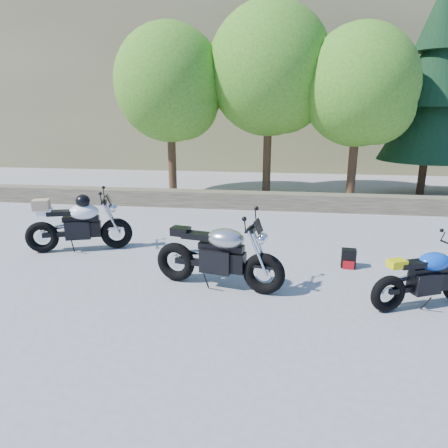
{
  "coord_description": "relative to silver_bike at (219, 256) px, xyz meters",
  "views": [
    {
      "loc": [
        1.24,
        -6.49,
        2.9
      ],
      "look_at": [
        0.2,
        1.0,
        0.75
      ],
      "focal_mm": 32.0,
      "sensor_mm": 36.0,
      "label": 1
    }
  ],
  "objects": [
    {
      "name": "ground",
      "position": [
        -0.3,
        0.29,
        -0.56
      ],
      "size": [
        90.0,
        90.0,
        0.0
      ],
      "primitive_type": "plane",
      "color": "gray",
      "rests_on": "ground"
    },
    {
      "name": "stone_wall",
      "position": [
        -0.3,
        5.79,
        -0.31
      ],
      "size": [
        22.0,
        0.55,
        0.5
      ],
      "primitive_type": "cube",
      "color": "#473C2F",
      "rests_on": "ground"
    },
    {
      "name": "hillside",
      "position": [
        2.7,
        28.29,
        6.94
      ],
      "size": [
        80.0,
        30.0,
        15.0
      ],
      "primitive_type": "cube",
      "color": "brown",
      "rests_on": "ground"
    },
    {
      "name": "tree_decid_left",
      "position": [
        -2.69,
        7.43,
        3.07
      ],
      "size": [
        3.67,
        3.67,
        5.62
      ],
      "color": "#382314",
      "rests_on": "ground"
    },
    {
      "name": "tree_decid_mid",
      "position": [
        0.61,
        7.83,
        3.48
      ],
      "size": [
        4.08,
        4.08,
        6.24
      ],
      "color": "#382314",
      "rests_on": "ground"
    },
    {
      "name": "tree_decid_right",
      "position": [
        3.41,
        7.23,
        2.94
      ],
      "size": [
        3.54,
        3.54,
        5.41
      ],
      "color": "#382314",
      "rests_on": "ground"
    },
    {
      "name": "conifer_near",
      "position": [
        5.9,
        8.49,
        3.12
      ],
      "size": [
        3.17,
        3.17,
        7.06
      ],
      "color": "#382314",
      "rests_on": "ground"
    },
    {
      "name": "silver_bike",
      "position": [
        0.0,
        0.0,
        0.0
      ],
      "size": [
        2.28,
        0.79,
        1.15
      ],
      "rotation": [
        0.0,
        0.0,
        -0.2
      ],
      "color": "black",
      "rests_on": "ground"
    },
    {
      "name": "white_bike",
      "position": [
        -3.24,
        1.44,
        0.04
      ],
      "size": [
        2.14,
        0.95,
        1.22
      ],
      "rotation": [
        0.0,
        0.0,
        0.33
      ],
      "color": "black",
      "rests_on": "ground"
    },
    {
      "name": "blue_bike",
      "position": [
        3.22,
        -0.25,
        -0.1
      ],
      "size": [
        1.77,
        0.9,
        0.94
      ],
      "rotation": [
        0.0,
        0.0,
        0.41
      ],
      "color": "black",
      "rests_on": "ground"
    },
    {
      "name": "backpack",
      "position": [
        2.32,
        1.22,
        -0.38
      ],
      "size": [
        0.29,
        0.25,
        0.36
      ],
      "rotation": [
        0.0,
        0.0,
        -0.1
      ],
      "color": "black",
      "rests_on": "ground"
    }
  ]
}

